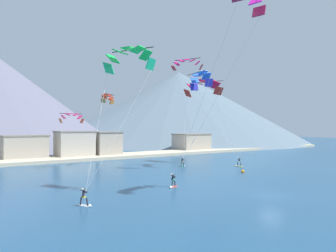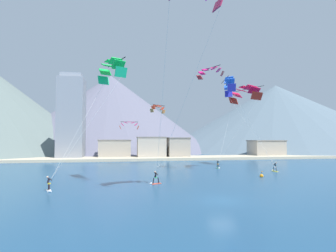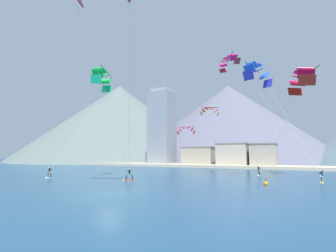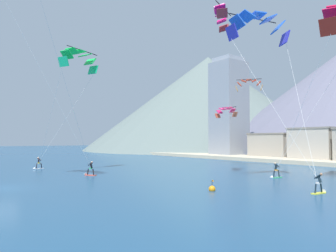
% 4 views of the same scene
% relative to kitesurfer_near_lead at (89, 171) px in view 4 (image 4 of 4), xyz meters
% --- Properties ---
extents(ground_plane, '(400.00, 400.00, 0.00)m').
position_rel_kitesurfer_near_lead_xyz_m(ground_plane, '(5.31, -10.07, -0.51)').
color(ground_plane, navy).
extents(kitesurfer_near_lead, '(1.73, 1.16, 1.73)m').
position_rel_kitesurfer_near_lead_xyz_m(kitesurfer_near_lead, '(0.00, 0.00, 0.00)').
color(kitesurfer_near_lead, '#E54C33').
rests_on(kitesurfer_near_lead, ground).
extents(kitesurfer_near_trail, '(0.59, 1.77, 1.78)m').
position_rel_kitesurfer_near_lead_xyz_m(kitesurfer_near_trail, '(14.45, 15.44, 0.03)').
color(kitesurfer_near_trail, '#33B266').
rests_on(kitesurfer_near_trail, ground).
extents(kitesurfer_mid_center, '(1.02, 1.76, 1.77)m').
position_rel_kitesurfer_near_lead_xyz_m(kitesurfer_mid_center, '(-12.22, -2.73, 0.02)').
color(kitesurfer_mid_center, white).
rests_on(kitesurfer_mid_center, ground).
extents(kitesurfer_far_left, '(0.61, 1.75, 1.71)m').
position_rel_kitesurfer_near_lead_xyz_m(kitesurfer_far_left, '(22.91, 9.49, -0.01)').
color(kitesurfer_far_left, yellow).
rests_on(kitesurfer_far_left, ground).
extents(parafoil_kite_mid_center, '(8.51, 6.29, 14.85)m').
position_rel_kitesurfer_near_lead_xyz_m(parafoil_kite_mid_center, '(-5.66, 0.71, 14.63)').
color(parafoil_kite_mid_center, '#17C579').
extents(parafoil_kite_far_left, '(8.95, 6.90, 15.89)m').
position_rel_kitesurfer_near_lead_xyz_m(parafoil_kite_far_left, '(15.37, 11.69, 15.45)').
color(parafoil_kite_far_left, '#292BAD').
extents(parafoil_kite_distant_high_outer, '(4.48, 1.17, 1.80)m').
position_rel_kitesurfer_near_lead_xyz_m(parafoil_kite_distant_high_outer, '(-2.80, 25.82, 8.64)').
color(parafoil_kite_distant_high_outer, '#B54E34').
extents(parafoil_kite_distant_low_drift, '(3.82, 3.29, 1.78)m').
position_rel_kitesurfer_near_lead_xyz_m(parafoil_kite_distant_low_drift, '(3.56, 24.29, 12.34)').
color(parafoil_kite_distant_low_drift, '#B28044').
extents(parafoil_kite_distant_mid_solo, '(4.30, 4.64, 2.03)m').
position_rel_kitesurfer_near_lead_xyz_m(parafoil_kite_distant_mid_solo, '(11.27, 10.53, 17.52)').
color(parafoil_kite_distant_mid_solo, maroon).
extents(race_marker_buoy, '(0.56, 0.56, 1.02)m').
position_rel_kitesurfer_near_lead_xyz_m(race_marker_buoy, '(17.04, 3.51, -0.35)').
color(race_marker_buoy, orange).
rests_on(race_marker_buoy, ground).
extents(shoreline_strip, '(180.00, 10.00, 0.70)m').
position_rel_kitesurfer_near_lead_xyz_m(shoreline_strip, '(5.31, 39.45, -0.16)').
color(shoreline_strip, beige).
rests_on(shoreline_strip, ground).
extents(shore_building_harbour_front, '(8.41, 5.46, 6.43)m').
position_rel_kitesurfer_near_lead_xyz_m(shore_building_harbour_front, '(3.94, 41.82, 2.72)').
color(shore_building_harbour_front, '#B7AD9E').
rests_on(shore_building_harbour_front, ground).
extents(shore_building_promenade_mid, '(9.41, 4.89, 5.59)m').
position_rel_kitesurfer_near_lead_xyz_m(shore_building_promenade_mid, '(-6.54, 43.33, 2.30)').
color(shore_building_promenade_mid, '#A89E8E').
rests_on(shore_building_promenade_mid, ground).
extents(highrise_tower, '(7.00, 7.00, 24.18)m').
position_rel_kitesurfer_near_lead_xyz_m(highrise_tower, '(-18.65, 43.27, 11.38)').
color(highrise_tower, gray).
rests_on(highrise_tower, ground).
extents(mountain_peak_west_ridge, '(102.01, 102.01, 38.96)m').
position_rel_kitesurfer_near_lead_xyz_m(mountain_peak_west_ridge, '(-63.57, 78.55, 18.97)').
color(mountain_peak_west_ridge, slate).
rests_on(mountain_peak_west_ridge, ground).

